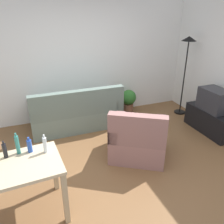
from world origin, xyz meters
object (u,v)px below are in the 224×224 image
(tv, at_px, (215,100))
(desk, at_px, (8,176))
(potted_plant, at_px, (129,100))
(torchiere_lamp, at_px, (187,55))
(bottle_blue, at_px, (30,146))
(couch, at_px, (76,114))
(armchair, at_px, (138,140))
(bottle_dark, at_px, (5,151))
(bottle_tall, at_px, (17,145))
(bottle_clear, at_px, (45,145))
(tv_stand, at_px, (211,121))

(tv, height_order, desk, tv)
(desk, relative_size, potted_plant, 2.17)
(torchiere_lamp, relative_size, potted_plant, 3.18)
(tv, relative_size, bottle_blue, 2.97)
(couch, relative_size, armchair, 1.55)
(bottle_dark, bearing_deg, bottle_tall, 14.19)
(tv, xyz_separation_m, bottle_clear, (-3.35, -0.73, 0.17))
(couch, bearing_deg, desk, 58.68)
(couch, height_order, bottle_clear, bottle_clear)
(bottle_dark, relative_size, bottle_tall, 0.80)
(potted_plant, bearing_deg, tv_stand, -52.10)
(bottle_tall, distance_m, bottle_clear, 0.32)
(tv_stand, height_order, bottle_tall, bottle_tall)
(bottle_dark, xyz_separation_m, bottle_clear, (0.45, -0.06, 0.01))
(couch, relative_size, bottle_dark, 8.41)
(torchiere_lamp, distance_m, bottle_blue, 3.94)
(tv_stand, height_order, bottle_blue, bottle_blue)
(torchiere_lamp, bearing_deg, bottle_clear, -152.51)
(tv_stand, height_order, tv, tv)
(bottle_dark, bearing_deg, tv_stand, 10.09)
(couch, relative_size, torchiere_lamp, 1.04)
(potted_plant, bearing_deg, armchair, -110.25)
(torchiere_lamp, xyz_separation_m, desk, (-3.80, -1.89, -0.76))
(armchair, bearing_deg, desk, 49.99)
(tv_stand, relative_size, bottle_clear, 4.54)
(tv_stand, distance_m, bottle_tall, 3.77)
(tv_stand, xyz_separation_m, potted_plant, (-1.17, 1.50, 0.09))
(bottle_tall, bearing_deg, tv, 9.92)
(potted_plant, distance_m, bottle_tall, 3.33)
(couch, relative_size, bottle_tall, 6.72)
(bottle_dark, distance_m, bottle_clear, 0.46)
(tv, height_order, bottle_blue, bottle_blue)
(bottle_clear, bearing_deg, armchair, 17.44)
(tv_stand, xyz_separation_m, desk, (-3.80, -0.89, 0.41))
(tv_stand, height_order, desk, desk)
(torchiere_lamp, bearing_deg, bottle_tall, -155.74)
(torchiere_lamp, xyz_separation_m, bottle_clear, (-3.35, -1.74, -0.55))
(bottle_blue, relative_size, bottle_clear, 0.83)
(tv, xyz_separation_m, armchair, (-1.82, -0.25, -0.38))
(bottle_clear, bearing_deg, bottle_dark, 172.66)
(tv, distance_m, potted_plant, 1.94)
(tv, bearing_deg, torchiere_lamp, 0.20)
(bottle_dark, bearing_deg, tv, 10.08)
(couch, xyz_separation_m, desk, (-1.26, -2.08, 0.34))
(potted_plant, bearing_deg, torchiere_lamp, -22.90)
(bottle_tall, bearing_deg, potted_plant, 40.72)
(desk, bearing_deg, torchiere_lamp, 23.43)
(torchiere_lamp, distance_m, bottle_tall, 4.05)
(armchair, bearing_deg, bottle_dark, 44.32)
(tv_stand, bearing_deg, bottle_tall, 99.93)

